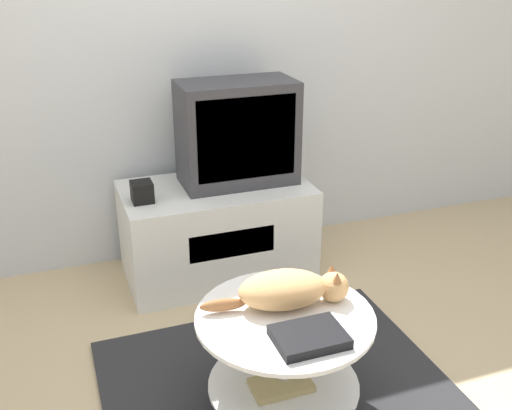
{
  "coord_description": "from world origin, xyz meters",
  "views": [
    {
      "loc": [
        -0.77,
        -1.68,
        1.72
      ],
      "look_at": [
        0.09,
        0.7,
        0.63
      ],
      "focal_mm": 42.0,
      "sensor_mm": 36.0,
      "label": 1
    }
  ],
  "objects_px": {
    "cat": "(289,289)",
    "dvd_box": "(309,337)",
    "tv": "(237,133)",
    "speaker": "(142,192)"
  },
  "relations": [
    {
      "from": "cat",
      "to": "dvd_box",
      "type": "bearing_deg",
      "value": -86.56
    },
    {
      "from": "tv",
      "to": "speaker",
      "type": "distance_m",
      "value": 0.6
    },
    {
      "from": "speaker",
      "to": "dvd_box",
      "type": "bearing_deg",
      "value": -74.55
    },
    {
      "from": "tv",
      "to": "cat",
      "type": "bearing_deg",
      "value": -98.68
    },
    {
      "from": "tv",
      "to": "dvd_box",
      "type": "height_order",
      "value": "tv"
    },
    {
      "from": "tv",
      "to": "speaker",
      "type": "height_order",
      "value": "tv"
    },
    {
      "from": "tv",
      "to": "dvd_box",
      "type": "distance_m",
      "value": 1.43
    },
    {
      "from": "tv",
      "to": "cat",
      "type": "distance_m",
      "value": 1.19
    },
    {
      "from": "dvd_box",
      "to": "cat",
      "type": "xyz_separation_m",
      "value": [
        0.02,
        0.24,
        0.05
      ]
    },
    {
      "from": "speaker",
      "to": "cat",
      "type": "relative_size",
      "value": 0.18
    }
  ]
}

